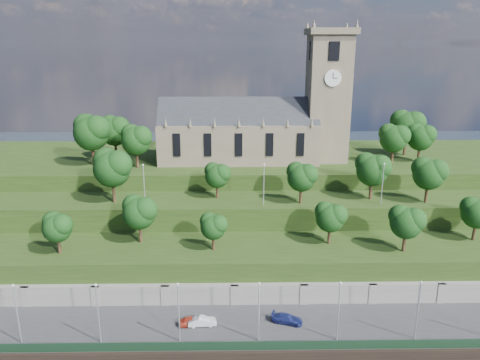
{
  "coord_description": "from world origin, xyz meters",
  "views": [
    {
      "loc": [
        -5.18,
        -48.83,
        38.37
      ],
      "look_at": [
        -3.92,
        30.0,
        15.28
      ],
      "focal_mm": 35.0,
      "sensor_mm": 36.0,
      "label": 1
    }
  ],
  "objects_px": {
    "church": "(262,124)",
    "car_middle": "(202,321)",
    "car_right": "(287,319)",
    "car_left": "(192,321)"
  },
  "relations": [
    {
      "from": "car_right",
      "to": "church",
      "type": "bearing_deg",
      "value": 20.24
    },
    {
      "from": "car_left",
      "to": "car_middle",
      "type": "relative_size",
      "value": 0.91
    },
    {
      "from": "car_right",
      "to": "car_middle",
      "type": "bearing_deg",
      "value": 110.45
    },
    {
      "from": "car_middle",
      "to": "car_left",
      "type": "bearing_deg",
      "value": 78.08
    },
    {
      "from": "car_left",
      "to": "car_right",
      "type": "xyz_separation_m",
      "value": [
        12.85,
        0.25,
        0.02
      ]
    },
    {
      "from": "church",
      "to": "car_middle",
      "type": "xyz_separation_m",
      "value": [
        -10.18,
        -40.03,
        -19.89
      ]
    },
    {
      "from": "car_middle",
      "to": "church",
      "type": "bearing_deg",
      "value": -19.34
    },
    {
      "from": "car_left",
      "to": "car_middle",
      "type": "bearing_deg",
      "value": -110.18
    },
    {
      "from": "church",
      "to": "car_middle",
      "type": "bearing_deg",
      "value": -104.27
    },
    {
      "from": "church",
      "to": "car_right",
      "type": "bearing_deg",
      "value": -88.15
    }
  ]
}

